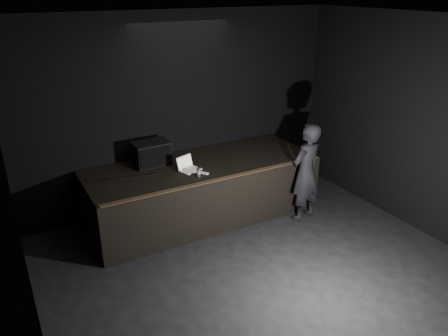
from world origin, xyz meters
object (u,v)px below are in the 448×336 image
Objects in this scene: stage_monitor at (151,153)px; beer_can at (199,172)px; person at (306,172)px; stage_riser at (202,190)px; laptop at (188,166)px.

beer_can is at bearing -63.58° from stage_monitor.
person is at bearing -33.01° from stage_monitor.
person is (1.53, -0.95, 0.38)m from stage_riser.
laptop is at bearing 94.77° from beer_can.
person is (1.81, -0.49, -0.20)m from beer_can.
person is at bearing -44.12° from laptop.
person reaches higher than stage_monitor.
laptop is 2.62× the size of beer_can.
person is at bearing -15.21° from beer_can.
person reaches higher than beer_can.
person is (1.84, -0.84, -0.18)m from laptop.
stage_riser is at bearing 58.29° from beer_can.
beer_can is (0.03, -0.35, 0.02)m from laptop.
stage_riser is 9.85× the size of laptop.
stage_riser is at bearing -0.00° from laptop.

